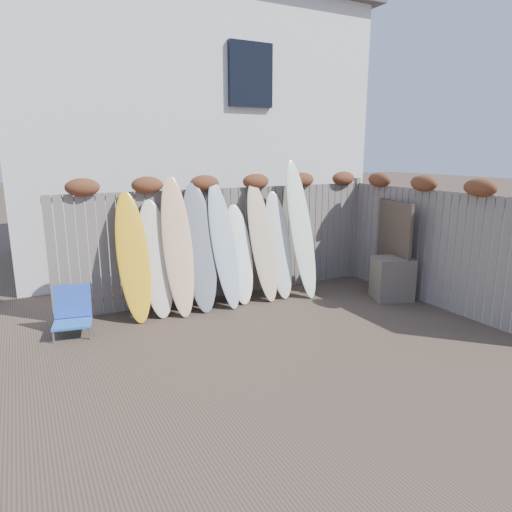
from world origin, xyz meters
name	(u,v)px	position (x,y,z in m)	size (l,w,h in m)	color
ground	(295,341)	(0.00, 0.00, 0.00)	(80.00, 80.00, 0.00)	#493A2D
back_fence	(229,233)	(0.06, 2.39, 1.18)	(6.05, 0.28, 2.24)	slate
right_fence	(436,241)	(2.99, 0.25, 1.14)	(0.28, 4.40, 2.24)	slate
house	(178,128)	(0.50, 6.50, 3.20)	(8.50, 5.50, 6.33)	silver
beach_chair	(72,312)	(-2.76, 1.77, 0.33)	(0.62, 0.65, 0.70)	blue
wooden_crate	(392,278)	(2.59, 0.81, 0.38)	(0.66, 0.55, 0.77)	#625A49
lattice_panel	(393,248)	(2.82, 1.08, 0.88)	(0.05, 1.17, 1.75)	#2E271C
surfboard_0	(133,257)	(-1.78, 1.99, 1.02)	(0.50, 0.07, 2.11)	gold
surfboard_1	(156,258)	(-1.41, 2.02, 0.94)	(0.52, 0.07, 1.96)	beige
surfboard_2	(178,246)	(-1.06, 1.95, 1.13)	(0.49, 0.07, 2.36)	#E69567
surfboard_3	(199,247)	(-0.67, 1.98, 1.07)	(0.55, 0.07, 2.22)	slate
surfboard_4	(224,245)	(-0.24, 1.94, 1.07)	(0.45, 0.07, 2.23)	#A1B7C2
surfboard_5	(239,254)	(0.07, 2.00, 0.86)	(0.48, 0.07, 1.79)	white
surfboard_6	(262,241)	(0.53, 1.97, 1.06)	(0.47, 0.07, 2.20)	beige
surfboard_7	(279,245)	(0.87, 1.97, 0.96)	(0.47, 0.07, 2.01)	silver
surfboard_8	(301,228)	(1.29, 1.87, 1.25)	(0.45, 0.07, 2.60)	silver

